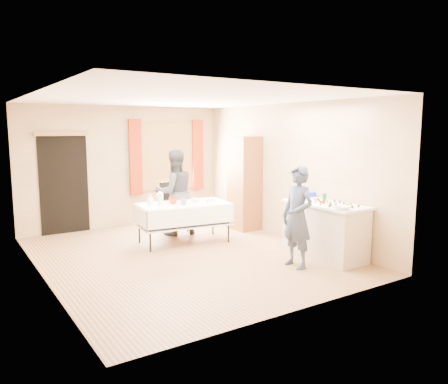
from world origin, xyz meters
TOP-DOWN VIEW (x-y plane):
  - floor at (0.00, 0.00)m, footprint 4.50×5.50m
  - ceiling at (0.00, 0.00)m, footprint 4.50×5.50m
  - wall_back at (0.00, 2.76)m, footprint 4.50×0.02m
  - wall_front at (0.00, -2.76)m, footprint 4.50×0.02m
  - wall_left at (-2.26, 0.00)m, footprint 0.02×5.50m
  - wall_right at (2.26, 0.00)m, footprint 0.02×5.50m
  - window_frame at (1.00, 2.72)m, footprint 1.32×0.06m
  - window_pane at (1.00, 2.71)m, footprint 1.20×0.02m
  - curtain_left at (0.22, 2.67)m, footprint 0.28×0.06m
  - curtain_right at (1.78, 2.67)m, footprint 0.28×0.06m
  - doorway at (-1.30, 2.73)m, footprint 0.95×0.04m
  - door_lintel at (-1.30, 2.70)m, footprint 1.05×0.06m
  - cabinet at (1.99, 1.05)m, footprint 0.50×0.60m
  - counter at (1.89, -1.37)m, footprint 0.68×1.44m
  - party_table at (0.37, 0.72)m, footprint 1.76×1.05m
  - chair at (0.59, 1.59)m, footprint 0.55×0.55m
  - girl at (1.15, -1.50)m, footprint 0.61×0.43m
  - woman at (0.52, 1.39)m, footprint 0.97×0.83m
  - soda_can at (2.05, -1.18)m, footprint 0.08×0.08m
  - mixing_bowl at (1.67, -1.92)m, footprint 0.25×0.25m
  - foam_block at (1.85, -0.75)m, footprint 0.17×0.14m
  - blue_basket at (2.12, -0.70)m, footprint 0.33×0.24m
  - pitcher at (-0.12, 0.69)m, footprint 0.11×0.11m
  - cup_red at (0.17, 0.78)m, footprint 0.26×0.26m
  - cup_rainbow at (0.28, 0.56)m, footprint 0.21×0.21m
  - small_bowl at (0.67, 0.80)m, footprint 0.24×0.24m
  - pastry_tray at (0.83, 0.56)m, footprint 0.33×0.28m
  - bottle at (-0.19, 0.96)m, footprint 0.12×0.12m
  - cake_balls at (1.87, -1.47)m, footprint 0.50×1.01m

SIDE VIEW (x-z plane):
  - floor at x=0.00m, z-range -0.02..0.00m
  - chair at x=0.59m, z-range -0.21..0.83m
  - party_table at x=0.37m, z-range 0.07..0.82m
  - counter at x=1.89m, z-range 0.00..0.91m
  - pastry_tray at x=0.83m, z-range 0.75..0.77m
  - small_bowl at x=0.67m, z-range 0.75..0.80m
  - girl at x=1.15m, z-range 0.00..1.57m
  - cup_red at x=0.17m, z-range 0.75..0.87m
  - cup_rainbow at x=0.28m, z-range 0.75..0.87m
  - bottle at x=-0.19m, z-range 0.75..0.94m
  - woman at x=0.52m, z-range 0.00..1.71m
  - pitcher at x=-0.12m, z-range 0.75..0.97m
  - cake_balls at x=1.87m, z-range 0.91..0.95m
  - mixing_bowl at x=1.67m, z-range 0.91..0.97m
  - foam_block at x=1.85m, z-range 0.91..0.99m
  - blue_basket at x=2.12m, z-range 0.91..0.99m
  - soda_can at x=2.05m, z-range 0.91..1.03m
  - cabinet at x=1.99m, z-range 0.00..1.96m
  - doorway at x=-1.30m, z-range 0.00..2.00m
  - wall_back at x=0.00m, z-range 0.00..2.60m
  - wall_front at x=0.00m, z-range 0.00..2.60m
  - wall_left at x=-2.26m, z-range 0.00..2.60m
  - wall_right at x=2.26m, z-range 0.00..2.60m
  - window_frame at x=1.00m, z-range 0.74..2.26m
  - window_pane at x=1.00m, z-range 0.80..2.20m
  - curtain_left at x=0.22m, z-range 0.67..2.33m
  - curtain_right at x=1.78m, z-range 0.67..2.33m
  - door_lintel at x=-1.30m, z-range 1.98..2.06m
  - ceiling at x=0.00m, z-range 2.60..2.62m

